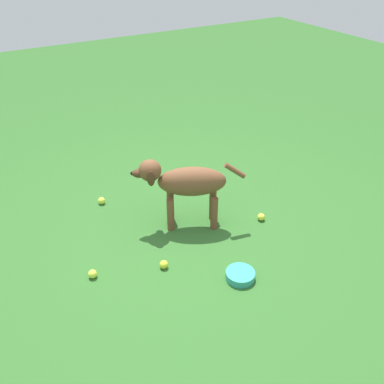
% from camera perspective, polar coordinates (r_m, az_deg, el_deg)
% --- Properties ---
extents(ground, '(14.00, 14.00, 0.00)m').
position_cam_1_polar(ground, '(3.60, -1.73, -6.47)').
color(ground, '#2D6026').
extents(dog, '(0.86, 0.51, 0.64)m').
position_cam_1_polar(dog, '(3.55, -0.90, 1.25)').
color(dog, brown).
rests_on(dog, ground).
extents(tennis_ball_0, '(0.07, 0.07, 0.07)m').
position_cam_1_polar(tennis_ball_0, '(4.11, -11.95, -1.14)').
color(tennis_ball_0, '#C9DE40').
rests_on(tennis_ball_0, ground).
extents(tennis_ball_1, '(0.07, 0.07, 0.07)m').
position_cam_1_polar(tennis_ball_1, '(3.86, 9.19, -3.30)').
color(tennis_ball_1, '#D2DA3B').
rests_on(tennis_ball_1, ground).
extents(tennis_ball_2, '(0.07, 0.07, 0.07)m').
position_cam_1_polar(tennis_ball_2, '(4.27, 0.39, 1.03)').
color(tennis_ball_2, '#CBDA41').
rests_on(tennis_ball_2, ground).
extents(tennis_ball_3, '(0.07, 0.07, 0.07)m').
position_cam_1_polar(tennis_ball_3, '(3.33, -3.77, -9.61)').
color(tennis_ball_3, '#CDD531').
rests_on(tennis_ball_3, ground).
extents(tennis_ball_4, '(0.07, 0.07, 0.07)m').
position_cam_1_polar(tennis_ball_4, '(3.34, -13.10, -10.58)').
color(tennis_ball_4, '#CDE240').
rests_on(tennis_ball_4, ground).
extents(water_bowl, '(0.22, 0.22, 0.06)m').
position_cam_1_polar(water_bowl, '(3.27, 6.43, -10.94)').
color(water_bowl, teal).
rests_on(water_bowl, ground).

